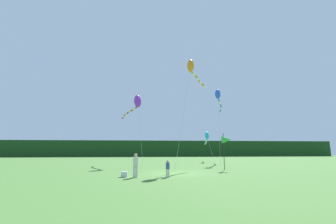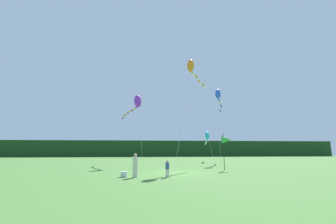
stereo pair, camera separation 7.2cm
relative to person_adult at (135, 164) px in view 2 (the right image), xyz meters
name	(u,v)px [view 2 (the right image)]	position (x,y,z in m)	size (l,w,h in m)	color
ground_plane	(175,173)	(3.27, 2.59, -0.93)	(120.00, 120.00, 0.00)	#477533
distant_treeline	(154,149)	(3.27, 47.59, 1.30)	(108.00, 2.64, 4.46)	#193D19
person_adult	(135,164)	(0.00, 0.00, 0.00)	(0.37, 0.37, 1.67)	silver
person_child	(167,168)	(2.30, -0.22, -0.26)	(0.27, 0.27, 1.21)	silver
cooler_box	(124,174)	(-0.80, 0.27, -0.74)	(0.43, 0.40, 0.38)	silver
banner_flag_pole	(227,140)	(8.72, 4.90, 1.95)	(0.90, 0.70, 3.56)	black
kite_orange	(192,68)	(6.02, 8.00, 10.55)	(5.21, 6.64, 12.52)	#B2B2B2
kite_blue	(218,96)	(12.04, 16.34, 9.24)	(3.54, 9.06, 11.29)	#B2B2B2
kite_cyan	(207,137)	(10.81, 19.11, 3.10)	(1.18, 8.49, 5.02)	#B2B2B2
kite_purple	(136,103)	(-0.53, 12.38, 7.08)	(3.29, 5.86, 9.09)	#B2B2B2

